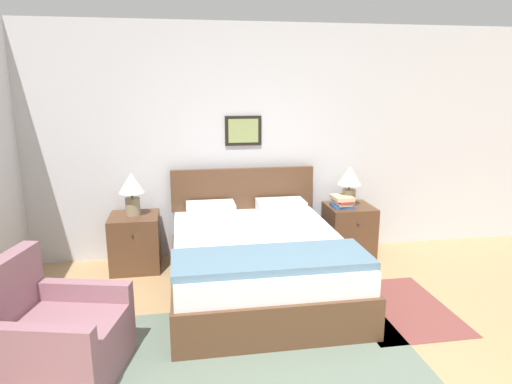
% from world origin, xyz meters
% --- Properties ---
extents(wall_back, '(7.34, 0.09, 2.60)m').
position_xyz_m(wall_back, '(-0.00, 3.05, 1.30)').
color(wall_back, silver).
rests_on(wall_back, ground_plane).
extents(area_rug_main, '(2.31, 1.90, 0.01)m').
position_xyz_m(area_rug_main, '(-0.27, 0.68, 0.00)').
color(area_rug_main, slate).
rests_on(area_rug_main, ground_plane).
extents(area_rug_bedside, '(0.86, 1.16, 0.01)m').
position_xyz_m(area_rug_bedside, '(1.07, 1.40, 0.00)').
color(area_rug_bedside, brown).
rests_on(area_rug_bedside, ground_plane).
extents(bed, '(1.62, 2.06, 1.02)m').
position_xyz_m(bed, '(-0.11, 1.95, 0.30)').
color(bed, brown).
rests_on(bed, ground_plane).
extents(armchair, '(0.95, 0.91, 0.83)m').
position_xyz_m(armchair, '(-1.70, 0.89, 0.28)').
color(armchair, '#8E606B').
rests_on(armchair, ground_plane).
extents(nightstand_near_window, '(0.51, 0.53, 0.59)m').
position_xyz_m(nightstand_near_window, '(-1.31, 2.71, 0.30)').
color(nightstand_near_window, brown).
rests_on(nightstand_near_window, ground_plane).
extents(nightstand_by_door, '(0.51, 0.53, 0.59)m').
position_xyz_m(nightstand_by_door, '(1.09, 2.71, 0.30)').
color(nightstand_by_door, brown).
rests_on(nightstand_by_door, ground_plane).
extents(table_lamp_near_window, '(0.27, 0.27, 0.46)m').
position_xyz_m(table_lamp_near_window, '(-1.31, 2.74, 0.89)').
color(table_lamp_near_window, gray).
rests_on(table_lamp_near_window, nightstand_near_window).
extents(table_lamp_by_door, '(0.27, 0.27, 0.46)m').
position_xyz_m(table_lamp_by_door, '(1.08, 2.74, 0.89)').
color(table_lamp_by_door, gray).
rests_on(table_lamp_by_door, nightstand_by_door).
extents(book_thick_bottom, '(0.22, 0.22, 0.04)m').
position_xyz_m(book_thick_bottom, '(0.97, 2.66, 0.61)').
color(book_thick_bottom, '#335693').
rests_on(book_thick_bottom, nightstand_by_door).
extents(book_hardcover_middle, '(0.18, 0.25, 0.03)m').
position_xyz_m(book_hardcover_middle, '(0.97, 2.66, 0.64)').
color(book_hardcover_middle, silver).
rests_on(book_hardcover_middle, book_thick_bottom).
extents(book_novel_upper, '(0.17, 0.27, 0.03)m').
position_xyz_m(book_novel_upper, '(0.97, 2.66, 0.67)').
color(book_novel_upper, '#B7332D').
rests_on(book_novel_upper, book_hardcover_middle).
extents(book_slim_near_top, '(0.22, 0.26, 0.04)m').
position_xyz_m(book_slim_near_top, '(0.97, 2.66, 0.70)').
color(book_slim_near_top, beige).
rests_on(book_slim_near_top, book_novel_upper).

